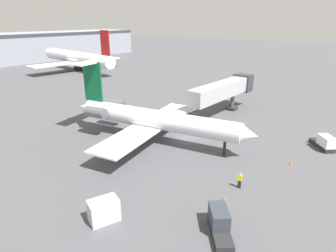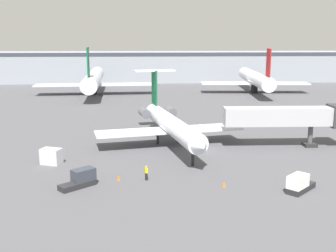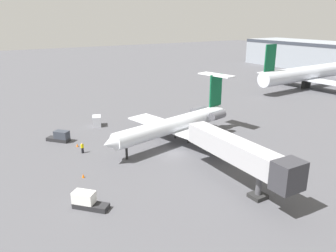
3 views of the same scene
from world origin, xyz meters
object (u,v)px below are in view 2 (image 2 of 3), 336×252
(parked_airliner_west_mid, at_px, (255,79))
(regional_jet, at_px, (170,123))
(traffic_cone_near, at_px, (224,184))
(baggage_tug_lead, at_px, (299,184))
(cargo_container_uld, at_px, (51,156))
(ground_crew_marshaller, at_px, (146,173))
(jet_bridge, at_px, (293,117))
(traffic_cone_mid, at_px, (119,178))
(baggage_tug_trailing, at_px, (81,179))
(parked_airliner_west_end, at_px, (94,79))

(parked_airliner_west_mid, bearing_deg, regional_jet, -116.28)
(regional_jet, xyz_separation_m, traffic_cone_near, (4.65, -17.93, -3.07))
(baggage_tug_lead, distance_m, parked_airliner_west_mid, 79.81)
(cargo_container_uld, bearing_deg, traffic_cone_near, -24.79)
(ground_crew_marshaller, relative_size, baggage_tug_lead, 0.43)
(ground_crew_marshaller, xyz_separation_m, cargo_container_uld, (-11.91, 6.72, 0.14))
(jet_bridge, height_order, baggage_tug_lead, jet_bridge)
(traffic_cone_near, height_order, traffic_cone_mid, same)
(regional_jet, xyz_separation_m, traffic_cone_mid, (-6.72, -15.24, -3.07))
(regional_jet, xyz_separation_m, ground_crew_marshaller, (-3.64, -15.32, -2.48))
(jet_bridge, bearing_deg, parked_airliner_west_mid, 79.67)
(baggage_tug_lead, bearing_deg, regional_jet, 121.34)
(baggage_tug_trailing, height_order, traffic_cone_mid, baggage_tug_trailing)
(jet_bridge, xyz_separation_m, ground_crew_marshaller, (-21.36, -13.23, -3.61))
(parked_airliner_west_mid, bearing_deg, cargo_container_uld, -123.55)
(traffic_cone_mid, relative_size, parked_airliner_west_mid, 0.01)
(jet_bridge, relative_size, traffic_cone_mid, 32.60)
(traffic_cone_near, bearing_deg, baggage_tug_lead, -14.54)
(cargo_container_uld, xyz_separation_m, traffic_cone_near, (20.20, -9.33, -0.72))
(cargo_container_uld, relative_size, parked_airliner_west_mid, 0.08)
(regional_jet, bearing_deg, baggage_tug_trailing, -122.17)
(traffic_cone_near, relative_size, parked_airliner_west_end, 0.01)
(baggage_tug_trailing, bearing_deg, jet_bridge, 27.61)
(jet_bridge, xyz_separation_m, parked_airliner_west_end, (-35.57, 59.40, -0.07))
(traffic_cone_mid, bearing_deg, ground_crew_marshaller, -1.58)
(jet_bridge, xyz_separation_m, cargo_container_uld, (-33.28, -6.51, -3.46))
(jet_bridge, height_order, parked_airliner_west_end, parked_airliner_west_end)
(parked_airliner_west_mid, bearing_deg, baggage_tug_lead, -102.03)
(traffic_cone_near, height_order, parked_airliner_west_end, parked_airliner_west_end)
(baggage_tug_lead, height_order, baggage_tug_trailing, same)
(cargo_container_uld, bearing_deg, ground_crew_marshaller, -29.44)
(baggage_tug_lead, xyz_separation_m, traffic_cone_mid, (-18.81, 4.62, -0.56))
(baggage_tug_lead, xyz_separation_m, traffic_cone_near, (-7.44, 1.93, -0.56))
(baggage_tug_trailing, height_order, traffic_cone_near, baggage_tug_trailing)
(baggage_tug_lead, distance_m, cargo_container_uld, 29.85)
(baggage_tug_lead, distance_m, parked_airliner_west_end, 82.85)
(cargo_container_uld, distance_m, parked_airliner_west_end, 66.04)
(ground_crew_marshaller, bearing_deg, parked_airliner_west_mid, 66.23)
(ground_crew_marshaller, xyz_separation_m, traffic_cone_mid, (-3.08, 0.08, -0.58))
(baggage_tug_lead, bearing_deg, parked_airliner_west_end, 111.20)
(jet_bridge, relative_size, cargo_container_uld, 6.25)
(regional_jet, bearing_deg, traffic_cone_mid, -113.79)
(ground_crew_marshaller, height_order, traffic_cone_mid, ground_crew_marshaller)
(traffic_cone_mid, bearing_deg, baggage_tug_lead, -13.81)
(parked_airliner_west_mid, bearing_deg, ground_crew_marshaller, -113.77)
(cargo_container_uld, xyz_separation_m, traffic_cone_mid, (8.84, -6.64, -0.72))
(cargo_container_uld, bearing_deg, parked_airliner_west_mid, 56.45)
(ground_crew_marshaller, relative_size, traffic_cone_near, 3.07)
(regional_jet, xyz_separation_m, baggage_tug_lead, (12.09, -19.86, -2.50))
(jet_bridge, height_order, traffic_cone_near, jet_bridge)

